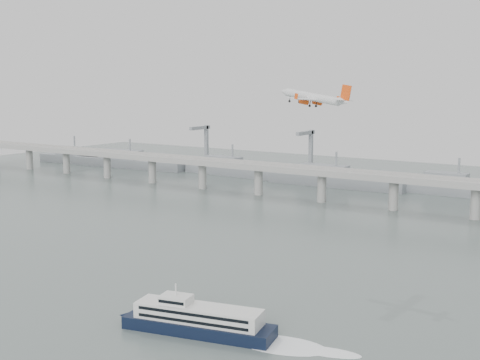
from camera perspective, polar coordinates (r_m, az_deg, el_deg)
The scene contains 5 objects.
ground at distance 255.81m, azimuth -6.91°, elevation -9.57°, with size 900.00×900.00×0.00m, color #55635F.
bridge at distance 420.78m, azimuth 10.82°, elevation 0.03°, with size 800.00×22.00×23.90m.
distant_fleet at distance 553.02m, azimuth -1.42°, elevation 1.04°, with size 453.00×60.90×40.00m.
ferry at distance 211.13m, azimuth -3.71°, elevation -12.33°, with size 81.40×27.44×15.52m.
airliner at distance 276.57m, azimuth 6.61°, elevation 7.29°, with size 36.11×32.89×9.92m.
Camera 1 is at (158.30, -184.39, 79.89)m, focal length 48.00 mm.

